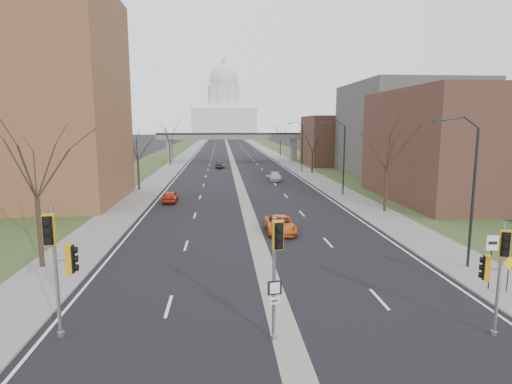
{
  "coord_description": "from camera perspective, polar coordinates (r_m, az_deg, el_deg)",
  "views": [
    {
      "loc": [
        -2.48,
        -16.92,
        8.33
      ],
      "look_at": [
        -0.35,
        9.39,
        4.14
      ],
      "focal_mm": 30.0,
      "sensor_mm": 36.0,
      "label": 1
    }
  ],
  "objects": [
    {
      "name": "streetlight_mid",
      "position": [
        50.76,
        10.85,
        7.3
      ],
      "size": [
        2.61,
        0.2,
        8.7
      ],
      "color": "black",
      "rests_on": "sidewalk_right"
    },
    {
      "name": "warning_sign",
      "position": [
        24.76,
        30.62,
        -8.77
      ],
      "size": [
        0.71,
        0.15,
        1.82
      ],
      "rotation": [
        0.0,
        0.0,
        0.17
      ],
      "color": "black",
      "rests_on": "sidewalk_right"
    },
    {
      "name": "capitol",
      "position": [
        337.09,
        -4.28,
        10.73
      ],
      "size": [
        48.0,
        42.0,
        55.75
      ],
      "color": "silver",
      "rests_on": "ground"
    },
    {
      "name": "tree_right_a",
      "position": [
        41.92,
        17.15,
        6.3
      ],
      "size": [
        7.2,
        7.2,
        9.4
      ],
      "color": "#382B21",
      "rests_on": "sidewalk_right"
    },
    {
      "name": "tree_left_a",
      "position": [
        27.1,
        -27.55,
        4.42
      ],
      "size": [
        7.2,
        7.2,
        9.4
      ],
      "color": "#382B21",
      "rests_on": "sidewalk_left"
    },
    {
      "name": "car_right_near",
      "position": [
        33.3,
        3.23,
        -4.33
      ],
      "size": [
        2.17,
        4.69,
        1.3
      ],
      "primitive_type": "imported",
      "rotation": [
        0.0,
        0.0,
        0.0
      ],
      "color": "#D85D17",
      "rests_on": "ground"
    },
    {
      "name": "commercial_block_far",
      "position": [
        90.36,
        11.17,
        6.73
      ],
      "size": [
        14.0,
        14.0,
        10.0
      ],
      "primitive_type": "cube",
      "color": "#503125",
      "rests_on": "ground"
    },
    {
      "name": "signal_pole_left",
      "position": [
        18.07,
        -24.81,
        -7.44
      ],
      "size": [
        0.91,
        1.02,
        5.3
      ],
      "rotation": [
        0.0,
        0.0,
        0.11
      ],
      "color": "gray",
      "rests_on": "ground"
    },
    {
      "name": "streetlight_near",
      "position": [
        26.62,
        25.88,
        5.16
      ],
      "size": [
        2.61,
        0.2,
        8.7
      ],
      "color": "black",
      "rests_on": "sidewalk_right"
    },
    {
      "name": "grass_verge_left",
      "position": [
        167.84,
        -9.98,
        6.05
      ],
      "size": [
        8.0,
        600.0,
        0.1
      ],
      "primitive_type": "cube",
      "color": "#2E4620",
      "rests_on": "ground"
    },
    {
      "name": "signal_pole_median",
      "position": [
        16.16,
        2.71,
        -8.75
      ],
      "size": [
        0.59,
        0.81,
        4.88
      ],
      "rotation": [
        0.0,
        0.0,
        0.17
      ],
      "color": "gray",
      "rests_on": "ground"
    },
    {
      "name": "sidewalk_left",
      "position": [
        167.4,
        -7.93,
        6.09
      ],
      "size": [
        4.0,
        600.0,
        0.12
      ],
      "primitive_type": "cube",
      "color": "gray",
      "rests_on": "ground"
    },
    {
      "name": "commercial_block_mid",
      "position": [
        75.36,
        19.42,
        7.88
      ],
      "size": [
        18.0,
        22.0,
        15.0
      ],
      "primitive_type": "cube",
      "color": "#55534D",
      "rests_on": "ground"
    },
    {
      "name": "speed_limit_sign",
      "position": [
        24.46,
        28.89,
        -7.04
      ],
      "size": [
        0.6,
        0.09,
        2.79
      ],
      "rotation": [
        0.0,
        0.0,
        -0.09
      ],
      "color": "black",
      "rests_on": "sidewalk_right"
    },
    {
      "name": "car_left_far",
      "position": [
        82.43,
        -4.8,
        3.62
      ],
      "size": [
        1.82,
        3.92,
        1.25
      ],
      "primitive_type": "imported",
      "rotation": [
        0.0,
        0.0,
        3.01
      ],
      "color": "black",
      "rests_on": "ground"
    },
    {
      "name": "commercial_block_near",
      "position": [
        52.19,
        25.99,
        5.55
      ],
      "size": [
        16.0,
        20.0,
        12.0
      ],
      "primitive_type": "cube",
      "color": "#503125",
      "rests_on": "ground"
    },
    {
      "name": "pedestrian_bridge",
      "position": [
        97.01,
        -3.18,
        6.94
      ],
      "size": [
        34.0,
        3.0,
        6.45
      ],
      "color": "slate",
      "rests_on": "ground"
    },
    {
      "name": "median_strip",
      "position": [
        167.15,
        -3.79,
        6.13
      ],
      "size": [
        1.2,
        600.0,
        0.02
      ],
      "primitive_type": "cube",
      "color": "gray",
      "rests_on": "ground"
    },
    {
      "name": "car_right_mid",
      "position": [
        63.68,
        2.59,
        2.04
      ],
      "size": [
        1.89,
        4.29,
        1.22
      ],
      "primitive_type": "imported",
      "rotation": [
        0.0,
        0.0,
        -0.04
      ],
      "color": "#B4B5BD",
      "rests_on": "ground"
    },
    {
      "name": "grass_verge_right",
      "position": [
        168.37,
        2.38,
        6.18
      ],
      "size": [
        8.0,
        600.0,
        0.1
      ],
      "primitive_type": "cube",
      "color": "#2E4620",
      "rests_on": "ground"
    },
    {
      "name": "streetlight_far",
      "position": [
        76.13,
        5.62,
        7.93
      ],
      "size": [
        2.61,
        0.2,
        8.7
      ],
      "color": "black",
      "rests_on": "sidewalk_right"
    },
    {
      "name": "car_left_near",
      "position": [
        47.01,
        -11.33,
        -0.6
      ],
      "size": [
        1.51,
        3.66,
        1.24
      ],
      "primitive_type": "imported",
      "rotation": [
        0.0,
        0.0,
        3.13
      ],
      "color": "red",
      "rests_on": "ground"
    },
    {
      "name": "sidewalk_right",
      "position": [
        167.75,
        0.33,
        6.18
      ],
      "size": [
        4.0,
        600.0,
        0.12
      ],
      "primitive_type": "cube",
      "color": "gray",
      "rests_on": "ground"
    },
    {
      "name": "tree_left_c",
      "position": [
        89.55,
        -11.49,
        8.01
      ],
      "size": [
        7.65,
        7.65,
        9.99
      ],
      "color": "#382B21",
      "rests_on": "sidewalk_left"
    },
    {
      "name": "tree_right_c",
      "position": [
        112.99,
        3.28,
        8.34
      ],
      "size": [
        7.65,
        7.65,
        9.99
      ],
      "color": "#382B21",
      "rests_on": "sidewalk_right"
    },
    {
      "name": "tree_right_b",
      "position": [
        73.61,
        7.57,
        6.98
      ],
      "size": [
        6.3,
        6.3,
        8.22
      ],
      "color": "#382B21",
      "rests_on": "sidewalk_right"
    },
    {
      "name": "signal_pole_right",
      "position": [
        19.13,
        29.39,
        -8.3
      ],
      "size": [
        0.77,
        1.07,
        4.61
      ],
      "rotation": [
        0.0,
        0.0,
        -0.43
      ],
      "color": "gray",
      "rests_on": "ground"
    },
    {
      "name": "road_surface",
      "position": [
        167.15,
        -3.79,
        6.14
      ],
      "size": [
        20.0,
        600.0,
        0.01
      ],
      "primitive_type": "cube",
      "color": "black",
      "rests_on": "ground"
    },
    {
      "name": "ground",
      "position": [
        19.02,
        3.48,
        -16.97
      ],
      "size": [
        700.0,
        700.0,
        0.0
      ],
      "primitive_type": "plane",
      "color": "black",
      "rests_on": "ground"
    },
    {
      "name": "tree_left_b",
      "position": [
        55.96,
        -15.57,
        6.53
      ],
      "size": [
        6.75,
        6.75,
        8.81
      ],
      "color": "#382B21",
      "rests_on": "sidewalk_left"
    }
  ]
}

